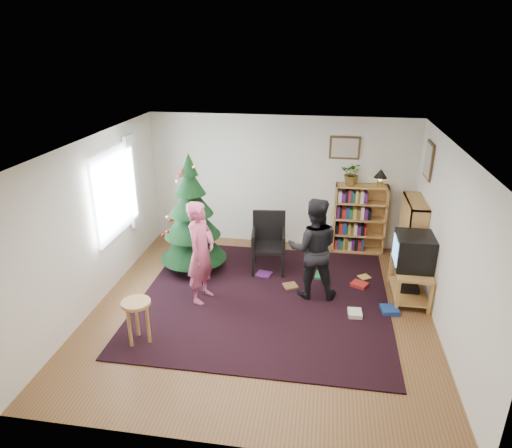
# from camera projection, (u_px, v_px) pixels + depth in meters

# --- Properties ---
(floor) EXTENTS (5.00, 5.00, 0.00)m
(floor) POSITION_uv_depth(u_px,v_px,m) (261.00, 309.00, 6.86)
(floor) COLOR brown
(floor) RESTS_ON ground
(ceiling) EXTENTS (5.00, 5.00, 0.00)m
(ceiling) POSITION_uv_depth(u_px,v_px,m) (262.00, 145.00, 5.91)
(ceiling) COLOR white
(ceiling) RESTS_ON wall_back
(wall_back) EXTENTS (5.00, 0.02, 2.50)m
(wall_back) POSITION_uv_depth(u_px,v_px,m) (281.00, 182.00, 8.67)
(wall_back) COLOR silver
(wall_back) RESTS_ON floor
(wall_front) EXTENTS (5.00, 0.02, 2.50)m
(wall_front) POSITION_uv_depth(u_px,v_px,m) (222.00, 342.00, 4.10)
(wall_front) COLOR silver
(wall_front) RESTS_ON floor
(wall_left) EXTENTS (0.02, 5.00, 2.50)m
(wall_left) POSITION_uv_depth(u_px,v_px,m) (95.00, 223.00, 6.74)
(wall_left) COLOR silver
(wall_left) RESTS_ON floor
(wall_right) EXTENTS (0.02, 5.00, 2.50)m
(wall_right) POSITION_uv_depth(u_px,v_px,m) (449.00, 245.00, 6.02)
(wall_right) COLOR silver
(wall_right) RESTS_ON floor
(rug) EXTENTS (3.80, 3.60, 0.02)m
(rug) POSITION_uv_depth(u_px,v_px,m) (264.00, 298.00, 7.13)
(rug) COLOR black
(rug) RESTS_ON floor
(window_pane) EXTENTS (0.04, 1.20, 1.40)m
(window_pane) POSITION_uv_depth(u_px,v_px,m) (113.00, 194.00, 7.19)
(window_pane) COLOR silver
(window_pane) RESTS_ON wall_left
(curtain) EXTENTS (0.06, 0.35, 1.60)m
(curtain) POSITION_uv_depth(u_px,v_px,m) (133.00, 181.00, 7.83)
(curtain) COLOR silver
(curtain) RESTS_ON wall_left
(picture_back) EXTENTS (0.55, 0.03, 0.42)m
(picture_back) POSITION_uv_depth(u_px,v_px,m) (345.00, 148.00, 8.22)
(picture_back) COLOR #4C3319
(picture_back) RESTS_ON wall_back
(picture_right) EXTENTS (0.03, 0.50, 0.60)m
(picture_right) POSITION_uv_depth(u_px,v_px,m) (429.00, 160.00, 7.36)
(picture_right) COLOR #4C3319
(picture_right) RESTS_ON wall_right
(christmas_tree) EXTENTS (1.15, 1.15, 2.08)m
(christmas_tree) POSITION_uv_depth(u_px,v_px,m) (192.00, 223.00, 7.75)
(christmas_tree) COLOR #3F2816
(christmas_tree) RESTS_ON rug
(bookshelf_back) EXTENTS (0.95, 0.30, 1.30)m
(bookshelf_back) POSITION_uv_depth(u_px,v_px,m) (359.00, 218.00, 8.53)
(bookshelf_back) COLOR #B88142
(bookshelf_back) RESTS_ON floor
(bookshelf_right) EXTENTS (0.30, 0.95, 1.30)m
(bookshelf_right) POSITION_uv_depth(u_px,v_px,m) (411.00, 236.00, 7.75)
(bookshelf_right) COLOR #B88142
(bookshelf_right) RESTS_ON floor
(tv_stand) EXTENTS (0.53, 0.95, 0.55)m
(tv_stand) POSITION_uv_depth(u_px,v_px,m) (410.00, 279.00, 7.04)
(tv_stand) COLOR #B88142
(tv_stand) RESTS_ON floor
(crt_tv) EXTENTS (0.55, 0.59, 0.52)m
(crt_tv) POSITION_uv_depth(u_px,v_px,m) (414.00, 251.00, 6.86)
(crt_tv) COLOR black
(crt_tv) RESTS_ON tv_stand
(armchair) EXTENTS (0.62, 0.62, 1.03)m
(armchair) POSITION_uv_depth(u_px,v_px,m) (269.00, 239.00, 7.89)
(armchair) COLOR black
(armchair) RESTS_ON rug
(stool) EXTENTS (0.38, 0.38, 0.63)m
(stool) POSITION_uv_depth(u_px,v_px,m) (137.00, 311.00, 5.94)
(stool) COLOR #B88142
(stool) RESTS_ON floor
(person_standing) EXTENTS (0.50, 0.66, 1.61)m
(person_standing) POSITION_uv_depth(u_px,v_px,m) (201.00, 252.00, 6.83)
(person_standing) COLOR #BB4A6D
(person_standing) RESTS_ON rug
(person_by_chair) EXTENTS (0.84, 0.68, 1.62)m
(person_by_chair) POSITION_uv_depth(u_px,v_px,m) (313.00, 249.00, 6.94)
(person_by_chair) COLOR black
(person_by_chair) RESTS_ON rug
(potted_plant) EXTENTS (0.46, 0.42, 0.43)m
(potted_plant) POSITION_uv_depth(u_px,v_px,m) (352.00, 173.00, 8.23)
(potted_plant) COLOR gray
(potted_plant) RESTS_ON bookshelf_back
(table_lamp) EXTENTS (0.24, 0.24, 0.32)m
(table_lamp) POSITION_uv_depth(u_px,v_px,m) (381.00, 175.00, 8.16)
(table_lamp) COLOR #A57F33
(table_lamp) RESTS_ON bookshelf_back
(floor_clutter) EXTENTS (2.20, 1.39, 0.08)m
(floor_clutter) POSITION_uv_depth(u_px,v_px,m) (333.00, 288.00, 7.37)
(floor_clutter) COLOR #A51E19
(floor_clutter) RESTS_ON rug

